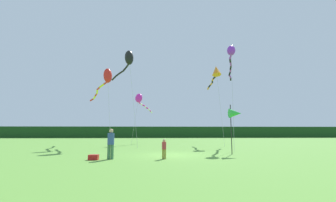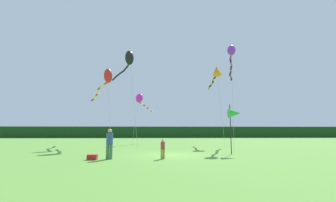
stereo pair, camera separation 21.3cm
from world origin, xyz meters
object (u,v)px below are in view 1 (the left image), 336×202
object	(u,v)px
person_child	(164,148)
kite_magenta	(140,100)
kite_orange	(216,72)
kite_purple	(231,55)
kite_red	(106,79)
person_adult	(111,142)
kite_black	(128,59)
cooler_box	(94,157)
banner_flag_pole	(235,114)

from	to	relation	value
person_child	kite_magenta	xyz separation A→B (m)	(-2.64, 16.03, 5.13)
kite_orange	kite_purple	distance (m)	3.63
kite_red	kite_orange	world-z (taller)	kite_orange
person_adult	kite_black	world-z (taller)	kite_black
kite_black	cooler_box	bearing A→B (deg)	-91.81
kite_magenta	kite_orange	bearing A→B (deg)	-18.19
banner_flag_pole	kite_orange	xyz separation A→B (m)	(1.43, 10.34, 5.96)
kite_orange	cooler_box	bearing A→B (deg)	-129.66
person_adult	kite_black	xyz separation A→B (m)	(-0.55, 11.37, 8.87)
kite_purple	kite_magenta	world-z (taller)	kite_purple
kite_red	kite_black	distance (m)	3.58
person_child	kite_black	xyz separation A→B (m)	(-3.76, 11.38, 9.21)
person_child	kite_purple	distance (m)	15.31
person_child	kite_orange	xyz separation A→B (m)	(6.80, 12.92, 8.25)
kite_magenta	kite_purple	bearing A→B (deg)	-32.34
banner_flag_pole	kite_orange	size ratio (longest dim) A/B	0.37
kite_orange	kite_black	world-z (taller)	kite_black
kite_red	kite_black	size ratio (longest dim) A/B	0.81
kite_magenta	kite_black	bearing A→B (deg)	-103.51
cooler_box	banner_flag_pole	distance (m)	10.30
person_adult	kite_magenta	world-z (taller)	kite_magenta
person_child	kite_purple	size ratio (longest dim) A/B	0.11
cooler_box	kite_magenta	size ratio (longest dim) A/B	0.08
kite_magenta	person_child	bearing A→B (deg)	-80.64
kite_purple	cooler_box	bearing A→B (deg)	-140.22
kite_red	kite_black	xyz separation A→B (m)	(2.69, -0.87, 2.19)
kite_purple	kite_magenta	xyz separation A→B (m)	(-10.26, 6.50, -4.13)
person_adult	person_child	xyz separation A→B (m)	(3.21, -0.01, -0.34)
kite_orange	kite_black	size ratio (longest dim) A/B	0.89
kite_red	kite_magenta	xyz separation A→B (m)	(3.81, 3.78, -1.90)
person_child	kite_orange	distance (m)	16.77
cooler_box	banner_flag_pole	world-z (taller)	banner_flag_pole
cooler_box	kite_red	size ratio (longest dim) A/B	0.06
person_child	kite_magenta	bearing A→B (deg)	99.36
kite_black	kite_purple	bearing A→B (deg)	-9.24
cooler_box	kite_orange	xyz separation A→B (m)	(10.92, 13.17, 8.76)
cooler_box	kite_red	xyz separation A→B (m)	(-2.32, 12.50, 7.54)
person_adult	kite_orange	bearing A→B (deg)	52.23
person_adult	person_child	distance (m)	3.23
banner_flag_pole	kite_magenta	world-z (taller)	kite_magenta
kite_orange	kite_purple	bearing A→B (deg)	-76.37
person_child	kite_orange	bearing A→B (deg)	62.25
kite_magenta	kite_black	xyz separation A→B (m)	(-1.12, -4.65, 4.09)
banner_flag_pole	kite_purple	world-z (taller)	kite_purple
person_adult	kite_red	size ratio (longest dim) A/B	0.20
kite_red	kite_purple	bearing A→B (deg)	-10.94
kite_red	kite_black	world-z (taller)	kite_black
person_adult	person_child	world-z (taller)	person_adult
person_child	kite_magenta	size ratio (longest dim) A/B	0.18
kite_magenta	kite_black	distance (m)	6.29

